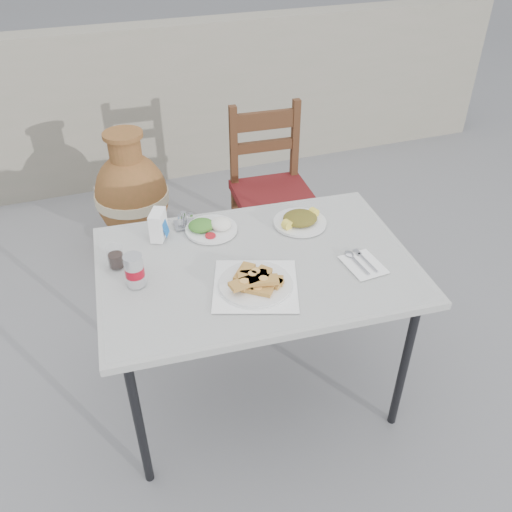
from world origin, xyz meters
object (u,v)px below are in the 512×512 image
object	(u,v)px
salad_chopped_plate	(300,220)
cola_glass	(116,258)
cafe_table	(256,272)
salad_rice_plate	(211,227)
napkin_holder	(158,225)
terracotta_urn	(132,197)
chair	(271,190)
condiment_caddy	(185,221)
pide_plate	(255,280)
soda_can	(134,270)

from	to	relation	value
salad_chopped_plate	cola_glass	bearing A→B (deg)	-176.86
salad_chopped_plate	cola_glass	xyz separation A→B (m)	(-0.84, -0.05, 0.02)
cafe_table	salad_rice_plate	distance (m)	0.32
cafe_table	napkin_holder	bearing A→B (deg)	137.67
napkin_holder	terracotta_urn	xyz separation A→B (m)	(0.00, 1.14, -0.48)
napkin_holder	chair	distance (m)	1.10
salad_rice_plate	condiment_caddy	xyz separation A→B (m)	(-0.10, 0.08, 0.00)
cola_glass	terracotta_urn	bearing A→B (deg)	80.75
cola_glass	pide_plate	bearing A→B (deg)	-32.25
salad_chopped_plate	cola_glass	distance (m)	0.84
pide_plate	napkin_holder	distance (m)	0.55
cafe_table	cola_glass	distance (m)	0.59
cafe_table	chair	distance (m)	1.11
cafe_table	salad_rice_plate	bearing A→B (deg)	111.78
pide_plate	terracotta_urn	bearing A→B (deg)	100.18
soda_can	condiment_caddy	size ratio (longest dim) A/B	1.34
pide_plate	soda_can	size ratio (longest dim) A/B	3.08
cola_glass	soda_can	bearing A→B (deg)	-68.72
salad_chopped_plate	soda_can	xyz separation A→B (m)	(-0.79, -0.19, 0.05)
napkin_holder	terracotta_urn	world-z (taller)	napkin_holder
salad_chopped_plate	napkin_holder	bearing A→B (deg)	170.61
salad_chopped_plate	condiment_caddy	distance (m)	0.53
pide_plate	terracotta_urn	xyz separation A→B (m)	(-0.29, 1.60, -0.44)
salad_rice_plate	terracotta_urn	size ratio (longest dim) A/B	0.28
napkin_holder	chair	bearing A→B (deg)	66.58
cafe_table	soda_can	xyz separation A→B (m)	(-0.50, 0.02, 0.12)
soda_can	chair	xyz separation A→B (m)	(0.95, 0.98, -0.34)
pide_plate	soda_can	world-z (taller)	soda_can
pide_plate	terracotta_urn	size ratio (longest dim) A/B	0.50
salad_chopped_plate	chair	xyz separation A→B (m)	(0.16, 0.79, -0.29)
cola_glass	napkin_holder	distance (m)	0.26
cafe_table	salad_rice_plate	world-z (taller)	salad_rice_plate
soda_can	salad_rice_plate	bearing A→B (deg)	35.62
pide_plate	salad_chopped_plate	size ratio (longest dim) A/B	1.71
salad_rice_plate	cola_glass	bearing A→B (deg)	-163.86
soda_can	terracotta_urn	world-z (taller)	soda_can
condiment_caddy	cafe_table	bearing A→B (deg)	-59.60
cafe_table	terracotta_urn	xyz separation A→B (m)	(-0.34, 1.45, -0.36)
salad_chopped_plate	cola_glass	world-z (taller)	cola_glass
salad_chopped_plate	chair	world-z (taller)	chair
cafe_table	pide_plate	world-z (taller)	pide_plate
salad_rice_plate	chair	xyz separation A→B (m)	(0.57, 0.71, -0.29)
salad_rice_plate	salad_chopped_plate	size ratio (longest dim) A/B	0.96
pide_plate	napkin_holder	xyz separation A→B (m)	(-0.29, 0.47, 0.03)
soda_can	terracotta_urn	size ratio (longest dim) A/B	0.16
cola_glass	condiment_caddy	xyz separation A→B (m)	(0.34, 0.20, -0.02)
terracotta_urn	napkin_holder	bearing A→B (deg)	-90.08
cola_glass	terracotta_urn	xyz separation A→B (m)	(0.21, 1.29, -0.45)
pide_plate	cola_glass	distance (m)	0.59
cafe_table	salad_chopped_plate	distance (m)	0.37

